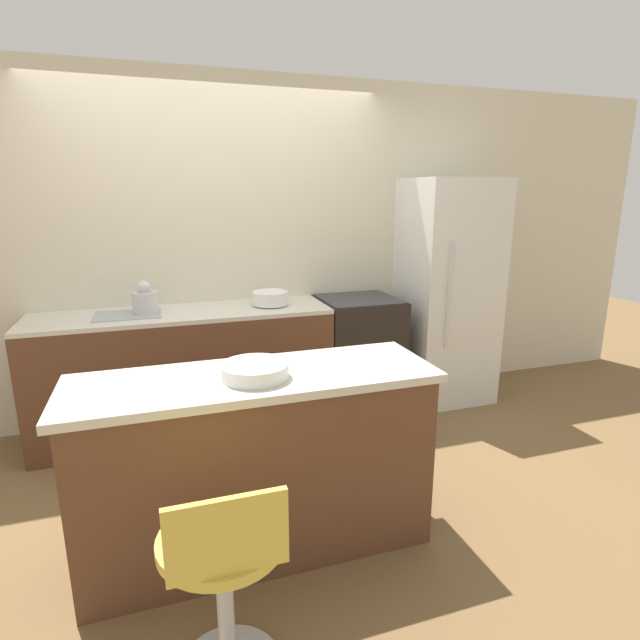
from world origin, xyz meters
TOP-DOWN VIEW (x-y plane):
  - ground_plane at (0.00, 0.00)m, footprint 14.00×14.00m
  - wall_back at (0.00, 0.64)m, footprint 8.00×0.06m
  - back_counter at (-0.31, 0.31)m, footprint 2.09×0.59m
  - kitchen_island at (-0.07, -1.12)m, footprint 1.71×0.56m
  - oven_range at (1.05, 0.31)m, footprint 0.62×0.60m
  - refrigerator at (1.84, 0.29)m, footprint 0.71×0.66m
  - stool_chair at (-0.33, -1.81)m, footprint 0.44×0.44m
  - kettle at (-0.56, 0.31)m, footprint 0.17×0.17m
  - mixing_bowl at (0.33, 0.31)m, footprint 0.27×0.27m
  - fruit_bowl at (-0.08, -1.16)m, footprint 0.31×0.31m

SIDE VIEW (x-z plane):
  - ground_plane at x=0.00m, z-range 0.00..0.00m
  - stool_chair at x=-0.33m, z-range 0.00..0.86m
  - back_counter at x=-0.31m, z-range 0.00..0.92m
  - kitchen_island at x=-0.07m, z-range 0.00..0.91m
  - oven_range at x=1.05m, z-range 0.00..0.92m
  - refrigerator at x=1.84m, z-range 0.00..1.85m
  - fruit_bowl at x=-0.08m, z-range 0.91..0.98m
  - mixing_bowl at x=0.33m, z-range 0.92..1.02m
  - kettle at x=-0.56m, z-range 0.90..1.12m
  - wall_back at x=0.00m, z-range 0.00..2.60m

